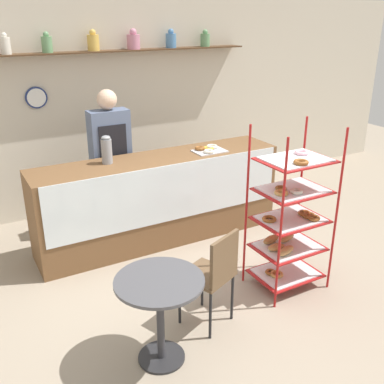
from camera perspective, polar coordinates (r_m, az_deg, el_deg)
The scene contains 9 objects.
ground_plane at distance 4.53m, azimuth 2.59°, elevation -11.84°, with size 14.00×14.00×0.00m, color gray.
back_wall at distance 6.16m, azimuth -9.83°, elevation 10.84°, with size 10.00×0.30×2.70m.
display_counter at distance 5.20m, azimuth -4.09°, elevation -0.89°, with size 2.86×0.62×1.01m.
pastry_rack at distance 4.30m, azimuth 12.28°, elevation -3.44°, with size 0.68×0.52×1.60m.
person_worker at distance 5.34m, azimuth -10.26°, elevation 4.43°, with size 0.46×0.23×1.72m.
cafe_table at distance 3.41m, azimuth -4.11°, elevation -13.59°, with size 0.67×0.67×0.71m.
cafe_chair at distance 3.74m, azimuth 2.91°, elevation -9.90°, with size 0.50×0.50×0.88m.
coffee_carafe at distance 4.85m, azimuth -10.79°, elevation 5.28°, with size 0.11×0.11×0.30m.
donut_tray_counter at distance 5.24m, azimuth 2.06°, elevation 5.44°, with size 0.37×0.28×0.05m.
Camera 1 is at (-2.02, -3.19, 2.51)m, focal length 42.00 mm.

